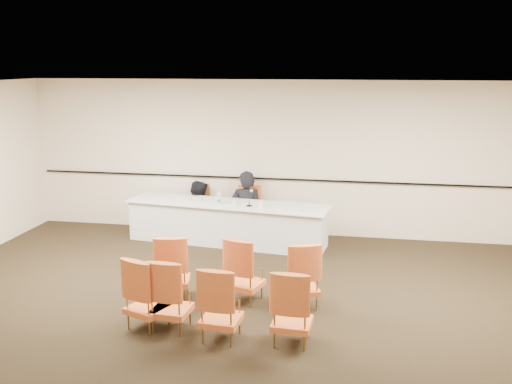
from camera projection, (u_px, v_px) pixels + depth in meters
floor at (236, 319)px, 7.52m from camera, size 10.00×10.00×0.00m
ceiling at (235, 89)px, 6.86m from camera, size 10.00×10.00×0.00m
wall_back at (279, 158)px, 11.03m from camera, size 10.00×0.04×3.00m
wall_rail at (279, 179)px, 11.08m from camera, size 9.80×0.04×0.03m
panel_table at (227, 223)px, 10.66m from camera, size 3.89×1.35×0.76m
panelist_main at (246, 215)px, 11.12m from camera, size 0.70×0.53×1.75m
panelist_main_chair at (246, 212)px, 11.11m from camera, size 0.56×0.56×0.95m
panelist_second at (199, 220)px, 11.46m from camera, size 0.96×0.89×1.60m
panelist_second_chair at (199, 208)px, 11.40m from camera, size 0.56×0.56×0.95m
papers at (249, 206)px, 10.38m from camera, size 0.33×0.26×0.00m
microphone at (249, 199)px, 10.29m from camera, size 0.12×0.22×0.29m
water_bottle at (219, 198)px, 10.48m from camera, size 0.09×0.09×0.24m
drinking_glass at (234, 202)px, 10.45m from camera, size 0.08×0.08×0.10m
coffee_cup at (261, 205)px, 10.23m from camera, size 0.10×0.10×0.11m
aud_chair_front_left at (173, 266)px, 8.14m from camera, size 0.59×0.59×0.95m
aud_chair_front_mid at (245, 269)px, 8.02m from camera, size 0.62×0.62×0.95m
aud_chair_front_right at (301, 274)px, 7.84m from camera, size 0.64×0.64×0.95m
aud_chair_back_left at (171, 294)px, 7.17m from camera, size 0.54×0.54×0.95m
aud_chair_back_mid at (221, 302)px, 6.90m from camera, size 0.54×0.54×0.95m
aud_chair_back_right at (292, 306)px, 6.80m from camera, size 0.53×0.53×0.95m
aud_chair_extra at (147, 292)px, 7.21m from camera, size 0.65×0.65×0.95m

